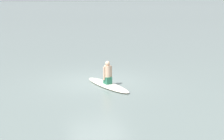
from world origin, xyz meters
The scene contains 3 objects.
ground_plane centered at (0.00, 0.00, 0.00)m, with size 400.00×400.00×0.00m, color slate.
surfboard centered at (-0.13, 0.86, 0.05)m, with size 2.87×0.67×0.10m, color silver.
person_paddler centered at (-0.13, 0.86, 0.52)m, with size 0.41×0.35×0.92m.
Camera 1 is at (4.50, 13.53, 3.59)m, focal length 55.78 mm.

